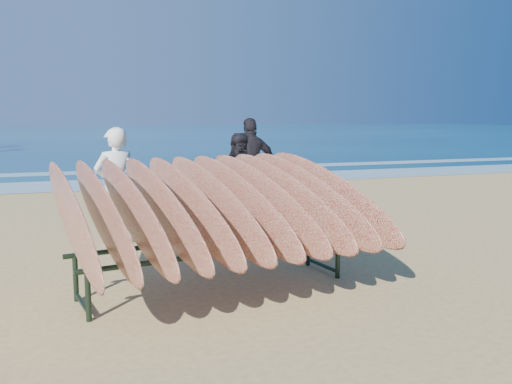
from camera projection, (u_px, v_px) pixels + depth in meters
ground at (277, 277)px, 6.64m from camera, size 120.00×120.00×0.00m
ocean at (92, 134)px, 58.14m from camera, size 160.00×160.00×0.00m
foam_near at (155, 182)px, 16.00m from camera, size 160.00×160.00×0.00m
foam_far at (140, 171)px, 19.28m from camera, size 160.00×160.00×0.00m
surfboard_rack at (215, 205)px, 6.06m from camera, size 3.61×3.41×1.63m
person_white at (116, 186)px, 8.26m from camera, size 0.74×0.57×1.79m
person_dark_a at (242, 178)px, 9.96m from camera, size 1.01×0.96×1.65m
person_dark_b at (251, 165)px, 11.11m from camera, size 1.15×0.53×1.92m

